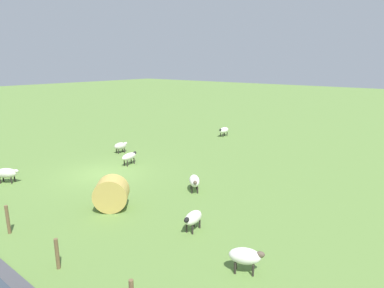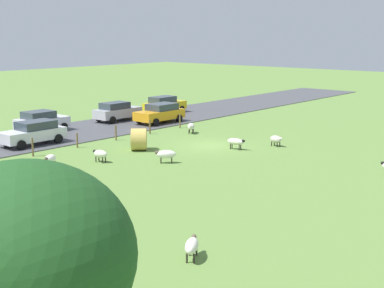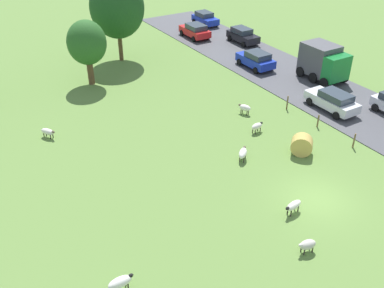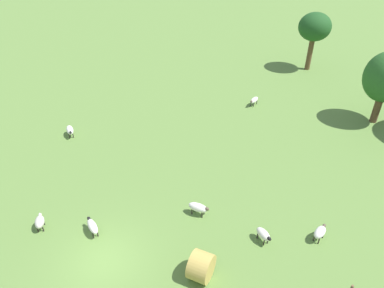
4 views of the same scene
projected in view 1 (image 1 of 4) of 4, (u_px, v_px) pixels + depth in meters
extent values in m
plane|color=olive|center=(103.00, 174.00, 19.10)|extent=(160.00, 160.00, 0.00)
ellipsoid|color=silver|center=(193.00, 218.00, 12.59)|extent=(1.04, 0.60, 0.48)
ellipsoid|color=black|center=(187.00, 220.00, 12.18)|extent=(0.28, 0.21, 0.20)
cylinder|color=#2D2823|center=(192.00, 230.00, 12.39)|extent=(0.07, 0.07, 0.34)
cylinder|color=#2D2823|center=(187.00, 228.00, 12.52)|extent=(0.07, 0.07, 0.34)
cylinder|color=#2D2823|center=(200.00, 224.00, 12.84)|extent=(0.07, 0.07, 0.34)
cylinder|color=#2D2823|center=(194.00, 222.00, 12.97)|extent=(0.07, 0.07, 0.34)
ellipsoid|color=silver|center=(6.00, 173.00, 17.58)|extent=(1.10, 1.23, 0.53)
ellipsoid|color=silver|center=(16.00, 171.00, 17.53)|extent=(0.30, 0.32, 0.20)
cylinder|color=#2D2823|center=(15.00, 179.00, 17.80)|extent=(0.07, 0.07, 0.34)
cylinder|color=#2D2823|center=(11.00, 181.00, 17.51)|extent=(0.07, 0.07, 0.34)
cylinder|color=#2D2823|center=(3.00, 179.00, 17.83)|extent=(0.07, 0.07, 0.34)
cylinder|color=#2D2823|center=(0.00, 181.00, 17.54)|extent=(0.07, 0.07, 0.34)
ellipsoid|color=white|center=(245.00, 256.00, 10.05)|extent=(0.88, 1.10, 0.50)
ellipsoid|color=brown|center=(260.00, 255.00, 9.92)|extent=(0.28, 0.31, 0.20)
cylinder|color=#2D2823|center=(253.00, 265.00, 10.21)|extent=(0.07, 0.07, 0.37)
cylinder|color=#2D2823|center=(253.00, 271.00, 9.95)|extent=(0.07, 0.07, 0.37)
cylinder|color=#2D2823|center=(236.00, 263.00, 10.32)|extent=(0.07, 0.07, 0.37)
cylinder|color=#2D2823|center=(235.00, 268.00, 10.06)|extent=(0.07, 0.07, 0.37)
ellipsoid|color=beige|center=(120.00, 146.00, 23.41)|extent=(0.98, 0.65, 0.50)
ellipsoid|color=silver|center=(126.00, 143.00, 23.66)|extent=(0.29, 0.22, 0.20)
cylinder|color=#2D2823|center=(123.00, 150.00, 23.75)|extent=(0.07, 0.07, 0.31)
cylinder|color=#2D2823|center=(125.00, 150.00, 23.55)|extent=(0.07, 0.07, 0.31)
cylinder|color=#2D2823|center=(116.00, 151.00, 23.43)|extent=(0.07, 0.07, 0.31)
cylinder|color=#2D2823|center=(118.00, 152.00, 23.23)|extent=(0.07, 0.07, 0.31)
ellipsoid|color=white|center=(224.00, 130.00, 28.67)|extent=(1.18, 0.53, 0.51)
ellipsoid|color=black|center=(220.00, 130.00, 28.21)|extent=(0.26, 0.18, 0.20)
cylinder|color=#2D2823|center=(223.00, 135.00, 28.42)|extent=(0.07, 0.07, 0.34)
cylinder|color=#2D2823|center=(220.00, 135.00, 28.59)|extent=(0.07, 0.07, 0.34)
cylinder|color=#2D2823|center=(227.00, 134.00, 28.92)|extent=(0.07, 0.07, 0.34)
cylinder|color=#2D2823|center=(224.00, 133.00, 29.08)|extent=(0.07, 0.07, 0.34)
ellipsoid|color=silver|center=(129.00, 157.00, 20.67)|extent=(1.25, 0.63, 0.44)
ellipsoid|color=black|center=(135.00, 153.00, 21.12)|extent=(0.29, 0.22, 0.20)
cylinder|color=#2D2823|center=(131.00, 160.00, 21.09)|extent=(0.07, 0.07, 0.37)
cylinder|color=#2D2823|center=(134.00, 161.00, 20.97)|extent=(0.07, 0.07, 0.37)
cylinder|color=#2D2823|center=(124.00, 163.00, 20.53)|extent=(0.07, 0.07, 0.37)
cylinder|color=#2D2823|center=(127.00, 164.00, 20.42)|extent=(0.07, 0.07, 0.37)
ellipsoid|color=white|center=(194.00, 181.00, 16.45)|extent=(1.21, 1.17, 0.50)
ellipsoid|color=brown|center=(195.00, 183.00, 15.88)|extent=(0.31, 0.31, 0.20)
cylinder|color=#2D2823|center=(198.00, 190.00, 16.23)|extent=(0.07, 0.07, 0.35)
cylinder|color=#2D2823|center=(192.00, 190.00, 16.22)|extent=(0.07, 0.07, 0.35)
cylinder|color=#2D2823|center=(197.00, 185.00, 16.86)|extent=(0.07, 0.07, 0.35)
cylinder|color=#2D2823|center=(191.00, 185.00, 16.84)|extent=(0.07, 0.07, 0.35)
cylinder|color=tan|center=(111.00, 193.00, 14.36)|extent=(1.74, 1.76, 1.47)
cylinder|color=brown|center=(8.00, 220.00, 12.35)|extent=(0.12, 0.12, 1.12)
cylinder|color=brown|center=(57.00, 254.00, 10.24)|extent=(0.12, 0.12, 1.03)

